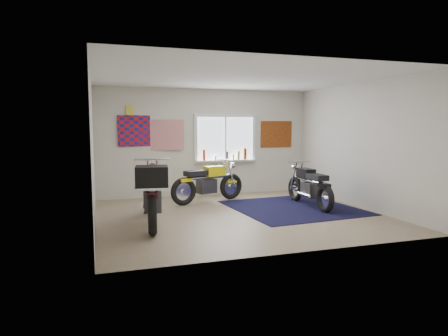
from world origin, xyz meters
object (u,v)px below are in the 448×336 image
object	(u,v)px
navy_rug	(293,208)
maroon_tourer	(152,193)
yellow_triumph	(208,184)
black_chrome_bike	(309,187)

from	to	relation	value
navy_rug	maroon_tourer	size ratio (longest dim) A/B	1.14
yellow_triumph	black_chrome_bike	bearing A→B (deg)	-48.80
yellow_triumph	black_chrome_bike	distance (m)	2.31
yellow_triumph	black_chrome_bike	world-z (taller)	yellow_triumph
navy_rug	maroon_tourer	world-z (taller)	maroon_tourer
navy_rug	black_chrome_bike	xyz separation A→B (m)	(0.41, 0.03, 0.42)
navy_rug	yellow_triumph	size ratio (longest dim) A/B	1.37
navy_rug	maroon_tourer	xyz separation A→B (m)	(-3.11, -0.68, 0.59)
navy_rug	black_chrome_bike	size ratio (longest dim) A/B	1.36
navy_rug	yellow_triumph	distance (m)	2.04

